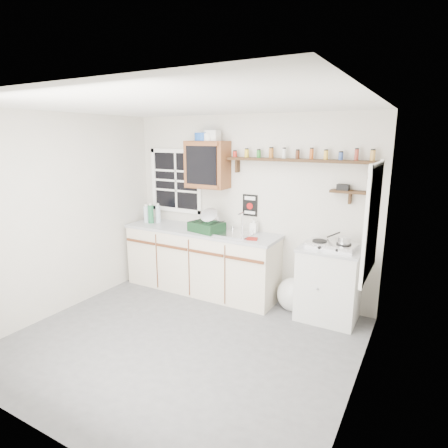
% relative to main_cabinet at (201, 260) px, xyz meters
% --- Properties ---
extents(room, '(3.64, 3.24, 2.54)m').
position_rel_main_cabinet_xyz_m(room, '(0.58, -1.30, 0.79)').
color(room, '#535356').
rests_on(room, ground).
extents(main_cabinet, '(2.31, 0.63, 0.92)m').
position_rel_main_cabinet_xyz_m(main_cabinet, '(0.00, 0.00, 0.00)').
color(main_cabinet, beige).
rests_on(main_cabinet, floor).
extents(right_cabinet, '(0.73, 0.57, 0.91)m').
position_rel_main_cabinet_xyz_m(right_cabinet, '(1.83, 0.03, -0.01)').
color(right_cabinet, silver).
rests_on(right_cabinet, floor).
extents(sink, '(0.52, 0.44, 0.29)m').
position_rel_main_cabinet_xyz_m(sink, '(0.54, 0.01, 0.47)').
color(sink, silver).
rests_on(sink, main_cabinet).
extents(upper_cabinet, '(0.60, 0.32, 0.65)m').
position_rel_main_cabinet_xyz_m(upper_cabinet, '(0.03, 0.14, 1.36)').
color(upper_cabinet, brown).
rests_on(upper_cabinet, wall_back).
extents(upper_cabinet_clutter, '(0.36, 0.24, 0.14)m').
position_rel_main_cabinet_xyz_m(upper_cabinet_clutter, '(0.03, 0.14, 1.75)').
color(upper_cabinet_clutter, '#18469F').
rests_on(upper_cabinet_clutter, upper_cabinet).
extents(spice_shelf, '(1.91, 0.18, 0.35)m').
position_rel_main_cabinet_xyz_m(spice_shelf, '(1.31, 0.21, 1.47)').
color(spice_shelf, black).
rests_on(spice_shelf, wall_back).
extents(secondary_shelf, '(0.45, 0.16, 0.24)m').
position_rel_main_cabinet_xyz_m(secondary_shelf, '(1.94, 0.22, 1.12)').
color(secondary_shelf, black).
rests_on(secondary_shelf, wall_back).
extents(warning_sign, '(0.22, 0.02, 0.30)m').
position_rel_main_cabinet_xyz_m(warning_sign, '(0.63, 0.29, 0.82)').
color(warning_sign, black).
rests_on(warning_sign, wall_back).
extents(window_back, '(0.93, 0.03, 0.98)m').
position_rel_main_cabinet_xyz_m(window_back, '(-0.62, 0.29, 1.09)').
color(window_back, black).
rests_on(window_back, wall_back).
extents(window_right, '(0.03, 0.78, 1.08)m').
position_rel_main_cabinet_xyz_m(window_right, '(2.37, -0.75, 0.99)').
color(window_right, black).
rests_on(window_right, wall_back).
extents(water_bottles, '(0.25, 0.15, 0.31)m').
position_rel_main_cabinet_xyz_m(water_bottles, '(-0.89, 0.00, 0.60)').
color(water_bottles, silver).
rests_on(water_bottles, main_cabinet).
extents(dish_rack, '(0.50, 0.41, 0.33)m').
position_rel_main_cabinet_xyz_m(dish_rack, '(0.15, -0.05, 0.56)').
color(dish_rack, black).
rests_on(dish_rack, main_cabinet).
extents(soap_bottle, '(0.10, 0.10, 0.21)m').
position_rel_main_cabinet_xyz_m(soap_bottle, '(0.74, 0.20, 0.57)').
color(soap_bottle, white).
rests_on(soap_bottle, main_cabinet).
extents(rag, '(0.17, 0.15, 0.02)m').
position_rel_main_cabinet_xyz_m(rag, '(0.87, -0.13, 0.47)').
color(rag, maroon).
rests_on(rag, main_cabinet).
extents(hotplate, '(0.59, 0.35, 0.08)m').
position_rel_main_cabinet_xyz_m(hotplate, '(1.84, 0.01, 0.49)').
color(hotplate, silver).
rests_on(hotplate, right_cabinet).
extents(saucepan, '(0.32, 0.25, 0.15)m').
position_rel_main_cabinet_xyz_m(saucepan, '(1.98, 0.01, 0.57)').
color(saucepan, silver).
rests_on(saucepan, hotplate).
extents(trash_bag, '(0.42, 0.38, 0.48)m').
position_rel_main_cabinet_xyz_m(trash_bag, '(1.39, 0.06, -0.25)').
color(trash_bag, silver).
rests_on(trash_bag, floor).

